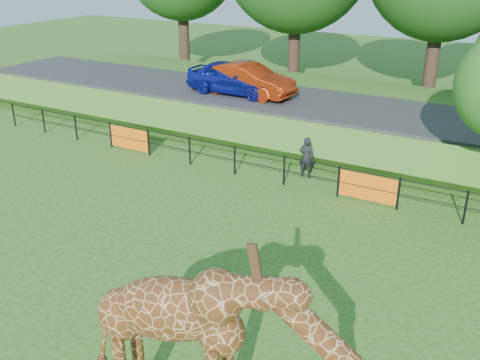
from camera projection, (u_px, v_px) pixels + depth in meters
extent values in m
plane|color=#295715|center=(138.00, 304.00, 12.54)|extent=(90.00, 90.00, 0.00)
cube|color=#295715|center=(353.00, 115.00, 24.67)|extent=(40.00, 9.00, 1.30)
cube|color=#2C2C2F|center=(344.00, 108.00, 23.19)|extent=(40.00, 5.00, 0.12)
imported|color=#1621B3|center=(234.00, 77.00, 24.93)|extent=(4.51, 1.83, 1.54)
imported|color=#A0270B|center=(248.00, 80.00, 24.62)|extent=(4.63, 1.99, 1.48)
imported|color=black|center=(306.00, 157.00, 19.32)|extent=(0.59, 0.42, 1.52)
cylinder|color=#311F16|center=(184.00, 35.00, 35.47)|extent=(0.70, 0.70, 5.00)
cylinder|color=#311F16|center=(294.00, 44.00, 31.85)|extent=(0.70, 0.70, 5.00)
cylinder|color=#311F16|center=(433.00, 56.00, 28.22)|extent=(0.70, 0.70, 5.00)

